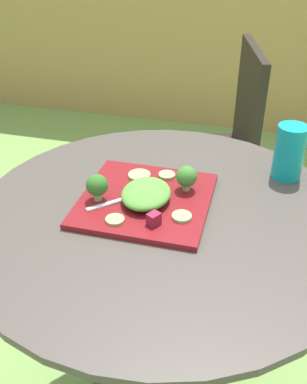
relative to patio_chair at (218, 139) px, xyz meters
name	(u,v)px	position (x,y,z in m)	size (l,w,h in m)	color
bamboo_fence	(246,17)	(-0.03, 1.33, 0.22)	(8.00, 0.08, 1.49)	#9E7F47
patio_table	(161,300)	(-0.03, -0.88, -0.05)	(0.87, 0.87, 0.76)	#423D38
patio_chair	(218,139)	(0.00, 0.00, 0.00)	(0.53, 0.53, 0.90)	black
salad_plate	(146,200)	(-0.07, -0.86, 0.24)	(0.29, 0.29, 0.01)	maroon
drinking_glass	(289,155)	(0.24, -0.65, 0.29)	(0.07, 0.07, 0.14)	#0F8C93
fork	(124,199)	(-0.11, -0.88, 0.25)	(0.12, 0.12, 0.00)	silver
lettuce_mound	(146,194)	(-0.07, -0.87, 0.27)	(0.11, 0.14, 0.04)	#519338
broccoli_floret_0	(187,177)	(0.01, -0.80, 0.28)	(0.05, 0.05, 0.06)	#99B770
broccoli_floret_1	(97,186)	(-0.17, -0.89, 0.28)	(0.05, 0.05, 0.06)	#99B770
cucumber_slice_0	(139,175)	(-0.11, -0.77, 0.25)	(0.06, 0.06, 0.01)	#8EB766
cucumber_slice_1	(167,175)	(-0.04, -0.75, 0.25)	(0.04, 0.04, 0.01)	#8EB766
cucumber_slice_2	(182,216)	(0.03, -0.91, 0.25)	(0.04, 0.04, 0.01)	#8EB766
cucumber_slice_3	(115,220)	(-0.11, -0.96, 0.25)	(0.04, 0.04, 0.01)	#8EB766
beet_chunk_0	(153,219)	(-0.03, -0.95, 0.26)	(0.03, 0.02, 0.03)	maroon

